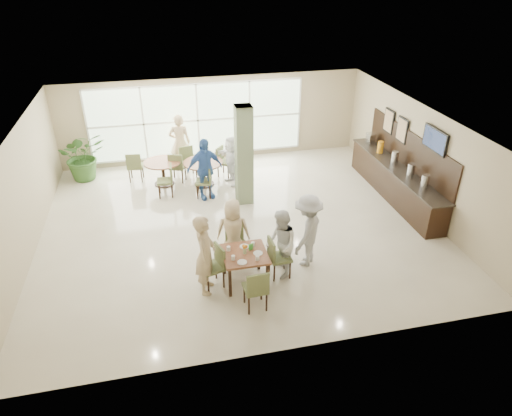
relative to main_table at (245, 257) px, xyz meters
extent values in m
plane|color=beige|center=(0.32, 2.43, -0.65)|extent=(10.00, 10.00, 0.00)
plane|color=white|center=(0.32, 2.43, 2.15)|extent=(10.00, 10.00, 0.00)
plane|color=tan|center=(0.32, 6.93, 0.75)|extent=(10.00, 0.00, 10.00)
plane|color=tan|center=(0.32, -2.07, 0.75)|extent=(10.00, 0.00, 10.00)
plane|color=tan|center=(-4.68, 2.43, 0.75)|extent=(0.00, 9.00, 9.00)
plane|color=tan|center=(5.32, 2.43, 0.75)|extent=(0.00, 9.00, 9.00)
plane|color=silver|center=(-0.18, 6.90, 0.75)|extent=(7.00, 0.00, 7.00)
cube|color=#606F4D|center=(0.72, 3.63, 0.75)|extent=(0.45, 0.45, 2.80)
cube|color=brown|center=(0.00, 0.00, 0.07)|extent=(0.93, 0.93, 0.05)
cube|color=black|center=(-0.39, -0.39, -0.30)|extent=(0.06, 0.06, 0.70)
cube|color=black|center=(0.39, -0.39, -0.30)|extent=(0.06, 0.06, 0.70)
cube|color=black|center=(-0.39, 0.39, -0.30)|extent=(0.06, 0.06, 0.70)
cube|color=black|center=(0.39, 0.39, -0.30)|extent=(0.06, 0.06, 0.70)
cylinder|color=brown|center=(-1.48, 5.25, 0.08)|extent=(1.11, 1.11, 0.04)
cylinder|color=black|center=(-1.48, 5.25, -0.30)|extent=(0.10, 0.10, 0.71)
cylinder|color=black|center=(-1.48, 5.25, -0.64)|extent=(0.60, 0.60, 0.03)
cylinder|color=brown|center=(-0.28, 4.95, 0.08)|extent=(1.19, 1.19, 0.04)
cylinder|color=black|center=(-0.28, 4.95, -0.30)|extent=(0.10, 0.10, 0.71)
cylinder|color=black|center=(-0.28, 4.95, -0.64)|extent=(0.60, 0.60, 0.03)
cylinder|color=white|center=(0.22, 0.22, 0.15)|extent=(0.08, 0.08, 0.10)
cylinder|color=white|center=(-0.31, 0.18, 0.15)|extent=(0.08, 0.08, 0.10)
cylinder|color=white|center=(0.20, -0.29, 0.15)|extent=(0.08, 0.08, 0.10)
cylinder|color=white|center=(-0.28, -0.17, 0.15)|extent=(0.08, 0.08, 0.10)
cylinder|color=white|center=(-0.12, -0.31, 0.10)|extent=(0.20, 0.20, 0.01)
cylinder|color=white|center=(0.04, 0.24, 0.10)|extent=(0.20, 0.20, 0.01)
cylinder|color=white|center=(0.27, -0.07, 0.10)|extent=(0.20, 0.20, 0.01)
cylinder|color=#99B27F|center=(0.00, 0.00, 0.16)|extent=(0.07, 0.07, 0.12)
sphere|color=orange|center=(0.03, 0.00, 0.27)|extent=(0.07, 0.07, 0.07)
sphere|color=orange|center=(-0.02, 0.03, 0.27)|extent=(0.07, 0.07, 0.07)
sphere|color=orange|center=(-0.01, -0.03, 0.27)|extent=(0.07, 0.07, 0.07)
cube|color=green|center=(0.15, 0.10, 0.17)|extent=(0.10, 0.05, 0.15)
cube|color=black|center=(5.00, 2.93, -0.20)|extent=(0.60, 4.60, 0.90)
cube|color=black|center=(5.00, 2.93, 0.27)|extent=(0.64, 4.70, 0.04)
cube|color=black|center=(5.29, 2.93, 0.80)|extent=(0.04, 4.60, 1.00)
cylinder|color=silver|center=(5.00, 1.53, 0.49)|extent=(0.20, 0.20, 0.40)
cylinder|color=silver|center=(5.00, 2.23, 0.49)|extent=(0.20, 0.20, 0.40)
cylinder|color=silver|center=(5.00, 3.13, 0.49)|extent=(0.20, 0.20, 0.40)
cylinder|color=orange|center=(5.00, 4.03, 0.47)|extent=(0.18, 0.18, 0.36)
cube|color=silver|center=(5.00, 4.73, 0.47)|extent=(0.18, 0.30, 0.36)
cube|color=black|center=(5.26, 1.83, 1.50)|extent=(0.06, 1.00, 0.58)
cube|color=#7F99CC|center=(5.23, 1.83, 1.50)|extent=(0.01, 0.92, 0.50)
cube|color=black|center=(5.27, 3.43, 1.20)|extent=(0.04, 0.55, 0.70)
cube|color=#996737|center=(5.24, 3.43, 1.20)|extent=(0.01, 0.47, 0.62)
cube|color=black|center=(5.27, 4.23, 1.20)|extent=(0.04, 0.55, 0.70)
cube|color=#996737|center=(5.24, 4.23, 1.20)|extent=(0.01, 0.47, 0.62)
imported|color=#325B24|center=(-3.85, 6.19, 0.11)|extent=(1.70, 1.70, 1.53)
imported|color=#C9AF86|center=(-0.83, -0.07, 0.24)|extent=(0.57, 0.73, 1.79)
imported|color=#C9AF86|center=(-0.10, 0.85, 0.13)|extent=(0.83, 0.57, 1.56)
imported|color=white|center=(0.81, 0.11, 0.13)|extent=(0.61, 0.78, 1.58)
imported|color=#AEAEB1|center=(1.50, 0.40, 0.21)|extent=(1.20, 1.27, 1.73)
imported|color=#3A65AE|center=(-0.33, 4.09, 0.25)|extent=(1.18, 0.85, 1.81)
imported|color=white|center=(0.57, 4.84, 0.11)|extent=(0.94, 1.52, 1.52)
imported|color=#C9AF86|center=(-0.86, 6.20, 0.28)|extent=(0.71, 0.49, 1.87)
camera|label=1|loc=(-1.49, -7.71, 5.61)|focal=32.00mm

